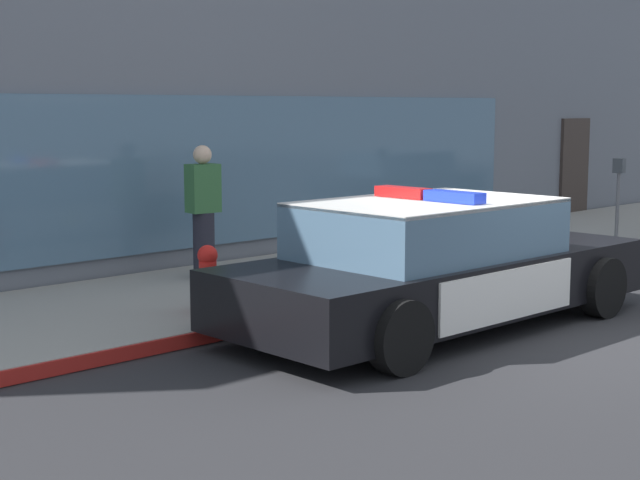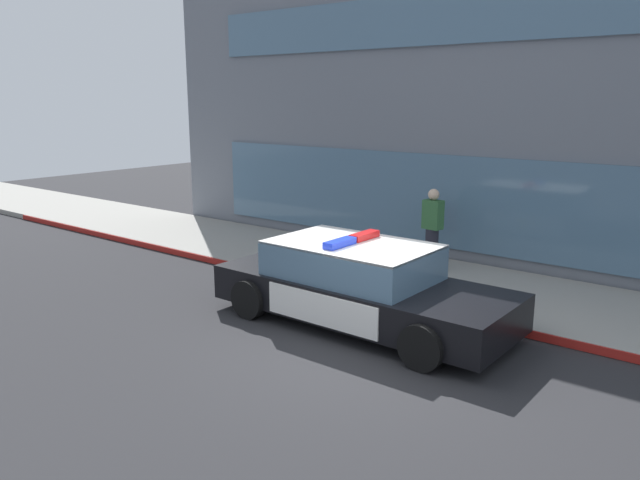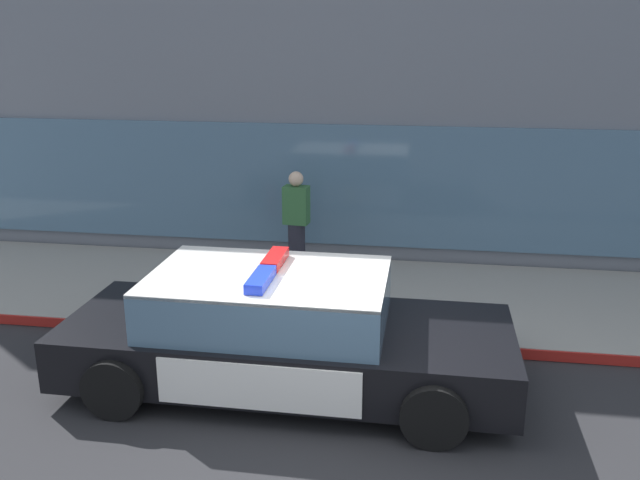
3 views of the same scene
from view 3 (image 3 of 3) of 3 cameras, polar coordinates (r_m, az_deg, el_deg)
name	(u,v)px [view 3 (image 3 of 3)]	position (r m, az deg, el deg)	size (l,w,h in m)	color
ground	(347,425)	(7.45, 2.27, -15.25)	(48.00, 48.00, 0.00)	#262628
sidewalk	(373,297)	(10.51, 4.45, -4.82)	(48.00, 3.23, 0.15)	gray
curb_red_paint	(363,343)	(9.02, 3.63, -8.65)	(28.80, 0.04, 0.14)	maroon
storefront_building	(479,43)	(16.34, 13.19, 15.79)	(23.96, 9.90, 7.49)	slate
police_cruiser	(282,332)	(7.89, -3.24, -7.71)	(5.13, 2.19, 1.49)	black
fire_hydrant	(193,284)	(9.96, -10.63, -3.69)	(0.34, 0.39, 0.73)	red
pedestrian_on_sidewalk	(296,223)	(11.05, -1.99, 1.47)	(0.43, 0.30, 1.71)	#23232D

